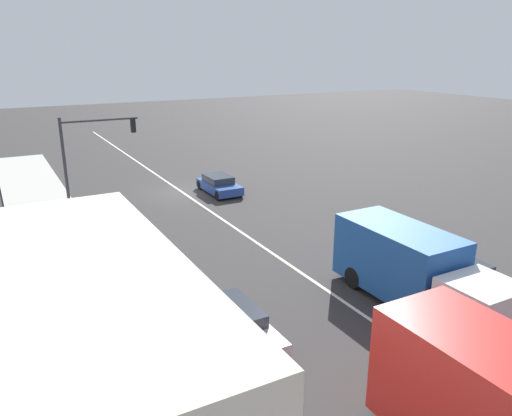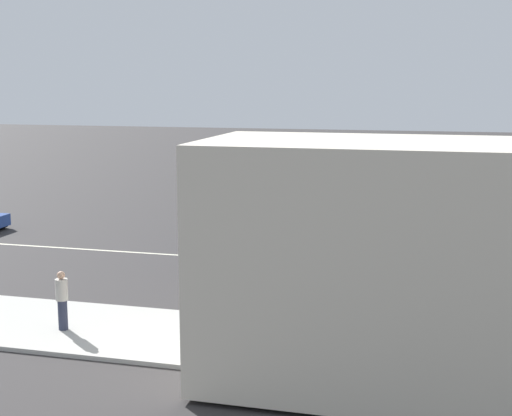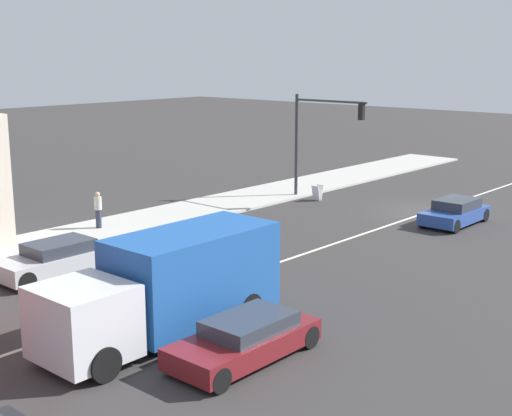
{
  "view_description": "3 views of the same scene",
  "coord_description": "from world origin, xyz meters",
  "views": [
    {
      "loc": [
        11.4,
        31.47,
        9.46
      ],
      "look_at": [
        0.41,
        11.34,
        2.12
      ],
      "focal_mm": 35.0,
      "sensor_mm": 36.0,
      "label": 1
    },
    {
      "loc": [
        26.4,
        23.0,
        6.88
      ],
      "look_at": [
        -1.39,
        15.86,
        1.83
      ],
      "focal_mm": 50.0,
      "sensor_mm": 36.0,
      "label": 2
    },
    {
      "loc": [
        -16.79,
        31.98,
        7.89
      ],
      "look_at": [
        0.97,
        11.85,
        2.05
      ],
      "focal_mm": 50.0,
      "sensor_mm": 36.0,
      "label": 3
    }
  ],
  "objects": [
    {
      "name": "ground_plane",
      "position": [
        0.0,
        18.0,
        0.0
      ],
      "size": [
        160.0,
        160.0,
        0.0
      ],
      "primitive_type": "plane",
      "color": "#333030"
    },
    {
      "name": "lane_marking_center",
      "position": [
        0.0,
        0.0,
        0.0
      ],
      "size": [
        0.16,
        60.0,
        0.01
      ],
      "primitive_type": "cube",
      "color": "beige",
      "rests_on": "ground"
    },
    {
      "name": "traffic_signal_main",
      "position": [
        6.12,
        0.99,
        3.9
      ],
      "size": [
        4.59,
        0.34,
        5.6
      ],
      "color": "#333338",
      "rests_on": "sidewalk_right"
    },
    {
      "name": "pedestrian",
      "position": [
        9.4,
        13.1,
        1.0
      ],
      "size": [
        0.34,
        0.34,
        1.67
      ],
      "color": "#282D42",
      "rests_on": "sidewalk_right"
    },
    {
      "name": "warning_aframe_sign",
      "position": [
        5.98,
        1.08,
        0.43
      ],
      "size": [
        0.45,
        0.53,
        0.84
      ],
      "color": "silver",
      "rests_on": "ground"
    },
    {
      "name": "delivery_truck",
      "position": [
        -2.2,
        19.13,
        1.47
      ],
      "size": [
        2.44,
        7.5,
        2.87
      ],
      "color": "silver",
      "rests_on": "ground"
    },
    {
      "name": "sedan_maroon",
      "position": [
        -5.0,
        19.04,
        0.57
      ],
      "size": [
        1.84,
        4.35,
        1.15
      ],
      "color": "maroon",
      "rests_on": "ground"
    },
    {
      "name": "coupe_blue",
      "position": [
        -2.2,
        1.28,
        0.58
      ],
      "size": [
        1.83,
        3.9,
        1.19
      ],
      "color": "#284793",
      "rests_on": "ground"
    },
    {
      "name": "sedan_silver",
      "position": [
        5.0,
        18.22,
        0.62
      ],
      "size": [
        1.83,
        4.2,
        1.26
      ],
      "color": "#B7BABF",
      "rests_on": "ground"
    }
  ]
}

